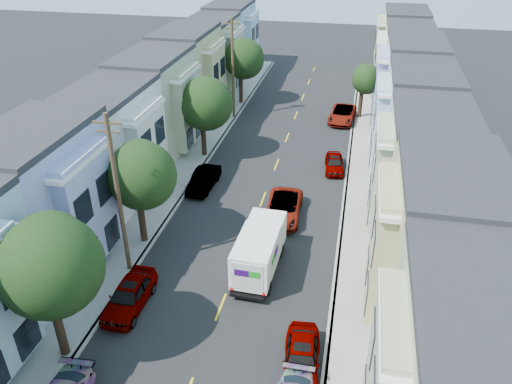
{
  "coord_description": "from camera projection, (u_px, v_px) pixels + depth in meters",
  "views": [
    {
      "loc": [
        6.22,
        -19.98,
        19.25
      ],
      "look_at": [
        0.05,
        9.23,
        2.2
      ],
      "focal_mm": 35.0,
      "sensor_mm": 36.0,
      "label": 1
    }
  ],
  "objects": [
    {
      "name": "centerline",
      "position": [
        270.0,
        181.0,
        40.38
      ],
      "size": [
        0.12,
        70.0,
        0.01
      ],
      "primitive_type": "cube",
      "color": "gold",
      "rests_on": "ground"
    },
    {
      "name": "ground",
      "position": [
        221.0,
        307.0,
        27.64
      ],
      "size": [
        160.0,
        160.0,
        0.0
      ],
      "primitive_type": "plane",
      "color": "black",
      "rests_on": "ground"
    },
    {
      "name": "parked_right_c",
      "position": [
        334.0,
        163.0,
        41.73
      ],
      "size": [
        1.91,
        4.09,
        1.28
      ],
      "primitive_type": "imported",
      "rotation": [
        0.0,
        0.0,
        0.1
      ],
      "color": "black",
      "rests_on": "ground"
    },
    {
      "name": "fedex_truck",
      "position": [
        259.0,
        250.0,
        29.67
      ],
      "size": [
        2.23,
        5.8,
        2.78
      ],
      "rotation": [
        0.0,
        0.0,
        -0.03
      ],
      "color": "white",
      "rests_on": "ground"
    },
    {
      "name": "tree_c",
      "position": [
        141.0,
        176.0,
        30.55
      ],
      "size": [
        4.29,
        4.29,
        7.13
      ],
      "color": "black",
      "rests_on": "ground"
    },
    {
      "name": "lead_sedan",
      "position": [
        283.0,
        208.0,
        35.34
      ],
      "size": [
        2.62,
        5.35,
        1.46
      ],
      "primitive_type": "imported",
      "rotation": [
        0.0,
        0.0,
        0.04
      ],
      "color": "black",
      "rests_on": "ground"
    },
    {
      "name": "curb_right",
      "position": [
        346.0,
        188.0,
        39.26
      ],
      "size": [
        0.3,
        70.0,
        0.15
      ],
      "primitive_type": "cube",
      "color": "gray",
      "rests_on": "ground"
    },
    {
      "name": "parked_left_d",
      "position": [
        204.0,
        180.0,
        39.01
      ],
      "size": [
        1.73,
        4.41,
        1.45
      ],
      "primitive_type": "imported",
      "rotation": [
        0.0,
        0.0,
        -0.05
      ],
      "color": "#470C09",
      "rests_on": "ground"
    },
    {
      "name": "sidewalk_left",
      "position": [
        184.0,
        172.0,
        41.67
      ],
      "size": [
        2.6,
        70.0,
        0.15
      ],
      "primitive_type": "cube",
      "color": "gray",
      "rests_on": "ground"
    },
    {
      "name": "parked_right_d",
      "position": [
        342.0,
        114.0,
        51.35
      ],
      "size": [
        2.86,
        5.5,
        1.48
      ],
      "primitive_type": "imported",
      "rotation": [
        0.0,
        0.0,
        -0.08
      ],
      "color": "#0F203F",
      "rests_on": "ground"
    },
    {
      "name": "utility_pole_near",
      "position": [
        119.0,
        197.0,
        27.91
      ],
      "size": [
        1.6,
        0.26,
        10.0
      ],
      "color": "#42301E",
      "rests_on": "ground"
    },
    {
      "name": "tree_d",
      "position": [
        205.0,
        104.0,
        42.05
      ],
      "size": [
        4.55,
        4.55,
        7.15
      ],
      "color": "black",
      "rests_on": "ground"
    },
    {
      "name": "townhouse_row_left",
      "position": [
        141.0,
        168.0,
        42.39
      ],
      "size": [
        5.0,
        70.0,
        8.5
      ],
      "primitive_type": "cube",
      "color": "#A3B18E",
      "rests_on": "ground"
    },
    {
      "name": "curb_left",
      "position": [
        199.0,
        173.0,
        41.43
      ],
      "size": [
        0.3,
        70.0,
        0.15
      ],
      "primitive_type": "cube",
      "color": "gray",
      "rests_on": "ground"
    },
    {
      "name": "parked_left_c",
      "position": [
        129.0,
        295.0,
        27.32
      ],
      "size": [
        1.85,
        4.77,
        1.54
      ],
      "primitive_type": "imported",
      "rotation": [
        0.0,
        0.0,
        -0.01
      ],
      "color": "#A0A5BA",
      "rests_on": "ground"
    },
    {
      "name": "tree_e",
      "position": [
        243.0,
        59.0,
        53.91
      ],
      "size": [
        4.4,
        4.4,
        7.25
      ],
      "color": "black",
      "rests_on": "ground"
    },
    {
      "name": "sidewalk_right",
      "position": [
        362.0,
        189.0,
        39.03
      ],
      "size": [
        2.6,
        70.0,
        0.15
      ],
      "primitive_type": "cube",
      "color": "gray",
      "rests_on": "ground"
    },
    {
      "name": "townhouse_row_right",
      "position": [
        412.0,
        195.0,
        38.38
      ],
      "size": [
        5.0,
        70.0,
        8.5
      ],
      "primitive_type": "cube",
      "color": "#A3B18E",
      "rests_on": "ground"
    },
    {
      "name": "utility_pole_far",
      "position": [
        233.0,
        69.0,
        50.01
      ],
      "size": [
        1.6,
        0.26,
        10.0
      ],
      "color": "#42301E",
      "rests_on": "ground"
    },
    {
      "name": "parked_right_b",
      "position": [
        301.0,
        358.0,
        23.56
      ],
      "size": [
        2.07,
        4.64,
        1.47
      ],
      "primitive_type": "imported",
      "rotation": [
        0.0,
        0.0,
        0.08
      ],
      "color": "silver",
      "rests_on": "ground"
    },
    {
      "name": "tree_far_r",
      "position": [
        366.0,
        80.0,
        50.49
      ],
      "size": [
        3.01,
        3.01,
        5.65
      ],
      "color": "black",
      "rests_on": "ground"
    },
    {
      "name": "tree_b",
      "position": [
        49.0,
        267.0,
        21.93
      ],
      "size": [
        4.7,
        4.7,
        7.89
      ],
      "color": "black",
      "rests_on": "ground"
    },
    {
      "name": "road_slab",
      "position": [
        270.0,
        181.0,
        40.38
      ],
      "size": [
        12.0,
        70.0,
        0.02
      ],
      "primitive_type": "cube",
      "color": "black",
      "rests_on": "ground"
    }
  ]
}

